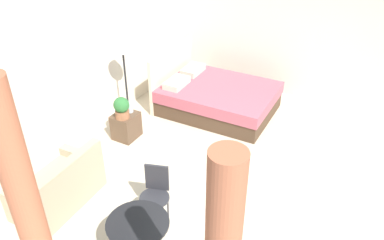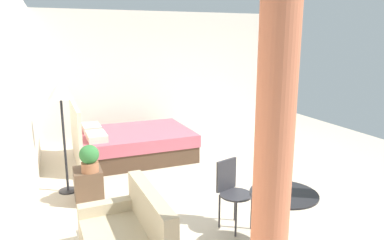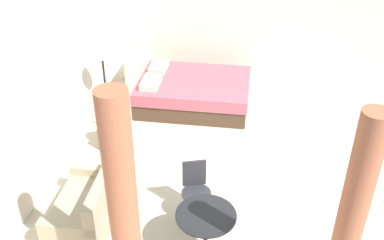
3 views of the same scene
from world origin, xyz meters
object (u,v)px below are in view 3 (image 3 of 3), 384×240
bed (190,91)px  nightstand (116,135)px  couch (88,208)px  cafe_chair_near_window (195,185)px  potted_plant (114,116)px  floor_lamp (102,57)px  vase (118,114)px  balcony_table (206,228)px

bed → nightstand: (-1.62, 0.95, -0.06)m
couch → cafe_chair_near_window: bearing=-73.5°
bed → potted_plant: bed is taller
floor_lamp → cafe_chair_near_window: floor_lamp is taller
cafe_chair_near_window → vase: bearing=45.4°
vase → balcony_table: (-2.21, -1.76, -0.07)m
nightstand → vase: 0.35m
nightstand → potted_plant: bearing=-163.3°
potted_plant → vase: 0.24m
potted_plant → vase: bearing=0.9°
balcony_table → cafe_chair_near_window: bearing=18.6°
couch → balcony_table: size_ratio=1.77×
potted_plant → cafe_chair_near_window: 2.00m
bed → vase: bearing=148.2°
vase → cafe_chair_near_window: 2.14m
floor_lamp → cafe_chair_near_window: (-1.82, -1.81, -0.91)m
nightstand → potted_plant: size_ratio=1.21×
bed → nightstand: bearing=149.5°
nightstand → floor_lamp: bearing=31.5°
potted_plant → balcony_table: potted_plant is taller
bed → nightstand: bed is taller
balcony_table → couch: bearing=78.9°
floor_lamp → cafe_chair_near_window: 2.72m
couch → potted_plant: size_ratio=3.28×
potted_plant → floor_lamp: 0.97m
bed → vase: size_ratio=11.73×
potted_plant → nightstand: bearing=16.7°
bed → potted_plant: size_ratio=5.67×
bed → cafe_chair_near_window: bed is taller
bed → couch: bearing=167.5°
nightstand → floor_lamp: floor_lamp is taller
nightstand → bed: bearing=-30.5°
cafe_chair_near_window → balcony_table: bearing=-161.4°
nightstand → balcony_table: bearing=-139.5°
bed → potted_plant: (-1.72, 0.92, 0.37)m
couch → nightstand: 1.79m
potted_plant → floor_lamp: size_ratio=0.23×
vase → floor_lamp: floor_lamp is taller
vase → floor_lamp: size_ratio=0.11×
potted_plant → cafe_chair_near_window: (-1.28, -1.52, -0.16)m
couch → nightstand: size_ratio=2.70×
bed → floor_lamp: 2.04m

